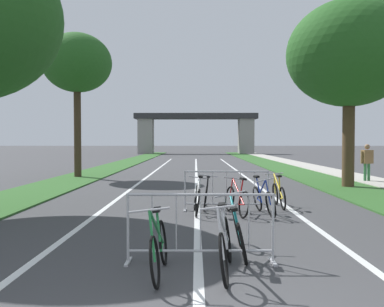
{
  "coord_description": "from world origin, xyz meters",
  "views": [
    {
      "loc": [
        -0.04,
        -2.8,
        1.84
      ],
      "look_at": [
        -0.25,
        21.34,
        1.1
      ],
      "focal_mm": 38.69,
      "sensor_mm": 36.0,
      "label": 1
    }
  ],
  "objects_px": {
    "bicycle_blue_2": "(263,200)",
    "tree_right_oak_mid": "(349,54)",
    "crowd_barrier_nearest": "(200,229)",
    "bicycle_black_4": "(206,195)",
    "bicycle_white_3": "(197,198)",
    "pedestrian_in_red_jacket": "(367,159)",
    "bicycle_green_1": "(159,248)",
    "tree_left_maple_mid": "(77,64)",
    "crowd_barrier_second": "(226,191)",
    "bicycle_red_6": "(237,200)",
    "bicycle_yellow_0": "(279,194)",
    "bicycle_silver_7": "(225,246)",
    "bicycle_teal_5": "(239,233)"
  },
  "relations": [
    {
      "from": "bicycle_blue_2",
      "to": "tree_right_oak_mid",
      "type": "bearing_deg",
      "value": -133.94
    },
    {
      "from": "crowd_barrier_nearest",
      "to": "bicycle_black_4",
      "type": "xyz_separation_m",
      "value": [
        0.21,
        5.04,
        -0.14
      ]
    },
    {
      "from": "tree_right_oak_mid",
      "to": "bicycle_blue_2",
      "type": "height_order",
      "value": "tree_right_oak_mid"
    },
    {
      "from": "bicycle_black_4",
      "to": "bicycle_white_3",
      "type": "bearing_deg",
      "value": 76.16
    },
    {
      "from": "pedestrian_in_red_jacket",
      "to": "bicycle_green_1",
      "type": "bearing_deg",
      "value": 44.53
    },
    {
      "from": "bicycle_black_4",
      "to": "tree_left_maple_mid",
      "type": "bearing_deg",
      "value": -53.66
    },
    {
      "from": "crowd_barrier_second",
      "to": "bicycle_red_6",
      "type": "height_order",
      "value": "crowd_barrier_second"
    },
    {
      "from": "tree_left_maple_mid",
      "to": "crowd_barrier_nearest",
      "type": "xyz_separation_m",
      "value": [
        5.97,
        -14.4,
        -5.14
      ]
    },
    {
      "from": "crowd_barrier_nearest",
      "to": "bicycle_black_4",
      "type": "height_order",
      "value": "crowd_barrier_nearest"
    },
    {
      "from": "bicycle_yellow_0",
      "to": "crowd_barrier_nearest",
      "type": "bearing_deg",
      "value": -113.98
    },
    {
      "from": "bicycle_green_1",
      "to": "bicycle_silver_7",
      "type": "bearing_deg",
      "value": -173.84
    },
    {
      "from": "crowd_barrier_second",
      "to": "bicycle_blue_2",
      "type": "xyz_separation_m",
      "value": [
        0.87,
        -0.58,
        -0.15
      ]
    },
    {
      "from": "crowd_barrier_nearest",
      "to": "bicycle_yellow_0",
      "type": "relative_size",
      "value": 1.43
    },
    {
      "from": "tree_right_oak_mid",
      "to": "bicycle_red_6",
      "type": "height_order",
      "value": "tree_right_oak_mid"
    },
    {
      "from": "tree_left_maple_mid",
      "to": "bicycle_silver_7",
      "type": "distance_m",
      "value": 17.03
    },
    {
      "from": "tree_left_maple_mid",
      "to": "bicycle_black_4",
      "type": "bearing_deg",
      "value": -56.57
    },
    {
      "from": "bicycle_white_3",
      "to": "pedestrian_in_red_jacket",
      "type": "xyz_separation_m",
      "value": [
        7.53,
        7.88,
        0.64
      ]
    },
    {
      "from": "tree_right_oak_mid",
      "to": "bicycle_yellow_0",
      "type": "relative_size",
      "value": 4.63
    },
    {
      "from": "bicycle_yellow_0",
      "to": "bicycle_green_1",
      "type": "xyz_separation_m",
      "value": [
        -2.8,
        -5.81,
        0.02
      ]
    },
    {
      "from": "bicycle_teal_5",
      "to": "bicycle_silver_7",
      "type": "relative_size",
      "value": 0.95
    },
    {
      "from": "bicycle_green_1",
      "to": "bicycle_silver_7",
      "type": "distance_m",
      "value": 0.92
    },
    {
      "from": "crowd_barrier_second",
      "to": "bicycle_silver_7",
      "type": "height_order",
      "value": "crowd_barrier_second"
    },
    {
      "from": "pedestrian_in_red_jacket",
      "to": "bicycle_white_3",
      "type": "bearing_deg",
      "value": 33.32
    },
    {
      "from": "tree_left_maple_mid",
      "to": "bicycle_blue_2",
      "type": "distance_m",
      "value": 13.86
    },
    {
      "from": "crowd_barrier_nearest",
      "to": "pedestrian_in_red_jacket",
      "type": "relative_size",
      "value": 1.33
    },
    {
      "from": "bicycle_black_4",
      "to": "bicycle_yellow_0",
      "type": "bearing_deg",
      "value": -171.82
    },
    {
      "from": "bicycle_white_3",
      "to": "crowd_barrier_second",
      "type": "bearing_deg",
      "value": 27.8
    },
    {
      "from": "tree_left_maple_mid",
      "to": "bicycle_red_6",
      "type": "height_order",
      "value": "tree_left_maple_mid"
    },
    {
      "from": "crowd_barrier_nearest",
      "to": "bicycle_teal_5",
      "type": "xyz_separation_m",
      "value": [
        0.62,
        0.42,
        -0.16
      ]
    },
    {
      "from": "bicycle_red_6",
      "to": "tree_left_maple_mid",
      "type": "bearing_deg",
      "value": 110.14
    },
    {
      "from": "crowd_barrier_second",
      "to": "bicycle_silver_7",
      "type": "bearing_deg",
      "value": -94.43
    },
    {
      "from": "crowd_barrier_nearest",
      "to": "bicycle_silver_7",
      "type": "xyz_separation_m",
      "value": [
        0.34,
        -0.52,
        -0.13
      ]
    },
    {
      "from": "bicycle_yellow_0",
      "to": "pedestrian_in_red_jacket",
      "type": "relative_size",
      "value": 0.93
    },
    {
      "from": "tree_right_oak_mid",
      "to": "bicycle_green_1",
      "type": "relative_size",
      "value": 4.4
    },
    {
      "from": "bicycle_black_4",
      "to": "bicycle_blue_2",
      "type": "bearing_deg",
      "value": 148.23
    },
    {
      "from": "crowd_barrier_nearest",
      "to": "bicycle_blue_2",
      "type": "relative_size",
      "value": 1.3
    },
    {
      "from": "tree_left_maple_mid",
      "to": "bicycle_green_1",
      "type": "height_order",
      "value": "tree_left_maple_mid"
    },
    {
      "from": "tree_left_maple_mid",
      "to": "bicycle_silver_7",
      "type": "relative_size",
      "value": 4.0
    },
    {
      "from": "bicycle_yellow_0",
      "to": "bicycle_silver_7",
      "type": "height_order",
      "value": "bicycle_silver_7"
    },
    {
      "from": "crowd_barrier_nearest",
      "to": "crowd_barrier_second",
      "type": "bearing_deg",
      "value": 80.98
    },
    {
      "from": "crowd_barrier_nearest",
      "to": "bicycle_red_6",
      "type": "height_order",
      "value": "crowd_barrier_nearest"
    },
    {
      "from": "bicycle_teal_5",
      "to": "tree_left_maple_mid",
      "type": "bearing_deg",
      "value": 117.07
    },
    {
      "from": "crowd_barrier_second",
      "to": "bicycle_black_4",
      "type": "height_order",
      "value": "crowd_barrier_second"
    },
    {
      "from": "bicycle_green_1",
      "to": "bicycle_teal_5",
      "type": "relative_size",
      "value": 0.97
    },
    {
      "from": "crowd_barrier_nearest",
      "to": "bicycle_teal_5",
      "type": "height_order",
      "value": "crowd_barrier_nearest"
    },
    {
      "from": "crowd_barrier_nearest",
      "to": "pedestrian_in_red_jacket",
      "type": "distance_m",
      "value": 14.23
    },
    {
      "from": "bicycle_silver_7",
      "to": "tree_left_maple_mid",
      "type": "bearing_deg",
      "value": -60.22
    },
    {
      "from": "bicycle_blue_2",
      "to": "tree_left_maple_mid",
      "type": "bearing_deg",
      "value": -61.97
    },
    {
      "from": "bicycle_green_1",
      "to": "bicycle_black_4",
      "type": "relative_size",
      "value": 0.99
    },
    {
      "from": "bicycle_blue_2",
      "to": "bicycle_black_4",
      "type": "xyz_separation_m",
      "value": [
        -1.4,
        0.97,
        0.01
      ]
    }
  ]
}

